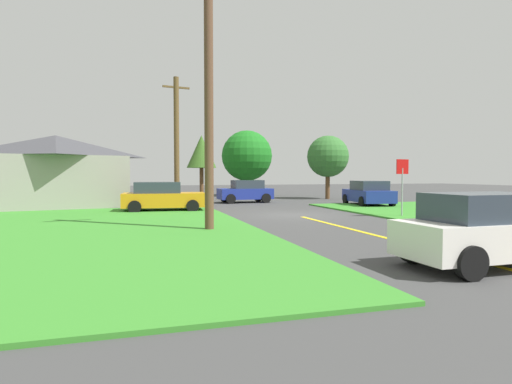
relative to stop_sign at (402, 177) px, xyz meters
The scene contains 15 objects.
ground_plane 5.45m from the stop_sign, 151.61° to the left, with size 120.00×120.00×0.00m, color #3F3F3F.
grass_verge_right 5.47m from the stop_sign, 17.80° to the right, with size 12.00×20.00×0.08m, color #38882A.
grass_verge_left 14.09m from the stop_sign, behind, with size 12.00×20.00×0.08m, color #38882A.
lane_stripe_center 7.41m from the stop_sign, 128.89° to the right, with size 0.20×14.00×0.01m, color yellow.
stop_sign is the anchor object (origin of this frame).
car_on_crossroad 7.52m from the stop_sign, 70.61° to the left, with size 2.73×4.68×1.62m.
car_behind_on_main_road 10.79m from the stop_sign, 115.85° to the right, with size 4.26×1.96×1.62m.
parked_car_near_building 12.48m from the stop_sign, 149.54° to the left, with size 4.51×2.35×1.62m.
car_approaching_junction 12.89m from the stop_sign, 110.39° to the left, with size 3.90×2.05×1.62m.
utility_pole_near 10.27m from the stop_sign, 166.84° to the right, with size 1.78×0.55×9.31m.
utility_pole_mid 14.82m from the stop_sign, 130.31° to the left, with size 1.80×0.39×8.47m.
oak_tree_left 21.26m from the stop_sign, 95.31° to the left, with size 4.76×4.76×6.19m.
pine_tree_center 18.52m from the stop_sign, 111.97° to the left, with size 2.43×2.43×5.25m.
oak_tree_right 14.98m from the stop_sign, 77.42° to the left, with size 3.44×3.44×5.26m.
barn 20.03m from the stop_sign, 146.93° to the left, with size 8.72×7.24×4.42m.
Camera 1 is at (-7.64, -19.30, 2.02)m, focal length 29.10 mm.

